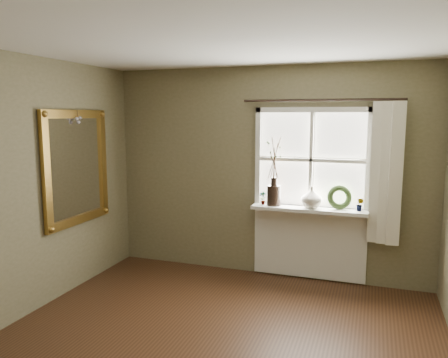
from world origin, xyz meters
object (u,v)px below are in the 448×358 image
cream_vase (312,197)px  gilt_mirror (77,167)px  dark_jug (274,195)px  wreath (339,200)px

cream_vase → gilt_mirror: size_ratio=0.19×
dark_jug → cream_vase: bearing=0.0°
dark_jug → cream_vase: (0.45, 0.00, 0.00)m
dark_jug → gilt_mirror: size_ratio=0.19×
gilt_mirror → cream_vase: bearing=21.1°
gilt_mirror → dark_jug: bearing=25.1°
wreath → cream_vase: bearing=169.8°
cream_vase → gilt_mirror: 2.75m
cream_vase → dark_jug: bearing=180.0°
dark_jug → cream_vase: size_ratio=0.96×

